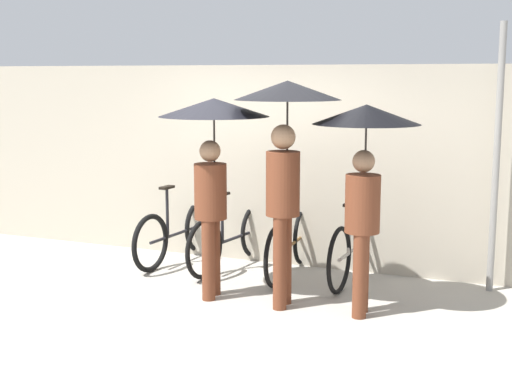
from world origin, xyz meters
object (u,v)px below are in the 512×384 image
pedestrian_trailing (365,150)px  parked_bicycle_3 (354,248)px  parked_bicycle_1 (232,237)px  parked_bicycle_2 (290,244)px  parked_bicycle_0 (177,232)px  pedestrian_leading (213,137)px  pedestrian_center (286,130)px

pedestrian_trailing → parked_bicycle_3: bearing=101.4°
parked_bicycle_3 → pedestrian_trailing: pedestrian_trailing is taller
parked_bicycle_1 → parked_bicycle_2: (0.72, -0.04, -0.00)m
parked_bicycle_0 → parked_bicycle_2: 1.44m
parked_bicycle_0 → pedestrian_trailing: size_ratio=0.89×
parked_bicycle_3 → pedestrian_leading: bearing=132.7°
parked_bicycle_2 → pedestrian_center: bearing=-165.4°
parked_bicycle_1 → parked_bicycle_3: bearing=-82.1°
parked_bicycle_1 → pedestrian_trailing: pedestrian_trailing is taller
parked_bicycle_2 → parked_bicycle_3: parked_bicycle_2 is taller
parked_bicycle_0 → parked_bicycle_3: 2.16m
parked_bicycle_0 → parked_bicycle_2: size_ratio=1.03×
pedestrian_trailing → pedestrian_center: bearing=176.3°
pedestrian_center → pedestrian_trailing: bearing=-0.6°
parked_bicycle_2 → pedestrian_leading: (-0.47, -0.97, 1.24)m
parked_bicycle_2 → parked_bicycle_0: bearing=86.2°
pedestrian_center → pedestrian_trailing: pedestrian_center is taller
parked_bicycle_1 → pedestrian_trailing: 2.33m
parked_bicycle_1 → parked_bicycle_2: bearing=-84.0°
parked_bicycle_0 → parked_bicycle_2: bearing=-86.5°
pedestrian_leading → pedestrian_center: pedestrian_center is taller
parked_bicycle_2 → pedestrian_leading: size_ratio=0.84×
pedestrian_trailing → pedestrian_leading: bearing=174.1°
pedestrian_leading → pedestrian_trailing: (1.51, 0.04, -0.07)m
parked_bicycle_1 → parked_bicycle_3: (1.44, -0.02, 0.01)m
parked_bicycle_0 → parked_bicycle_3: size_ratio=1.04×
parked_bicycle_2 → parked_bicycle_3: size_ratio=1.01×
parked_bicycle_2 → pedestrian_leading: pedestrian_leading is taller
pedestrian_leading → pedestrian_trailing: pedestrian_leading is taller
parked_bicycle_2 → pedestrian_trailing: bearing=-133.9°
parked_bicycle_1 → pedestrian_leading: (0.25, -1.01, 1.24)m
parked_bicycle_0 → pedestrian_leading: 1.88m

